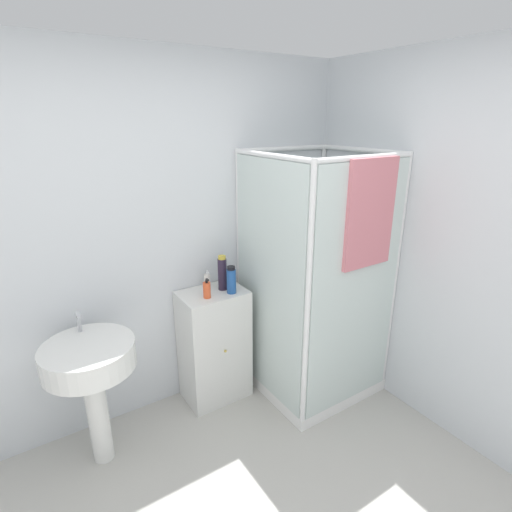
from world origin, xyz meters
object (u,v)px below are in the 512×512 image
object	(u,v)px
shampoo_bottle_blue	(231,280)
soap_dispenser	(207,290)
lotion_bottle_white	(207,281)
shampoo_bottle_tall_black	(222,273)
sink	(91,369)

from	to	relation	value
shampoo_bottle_blue	soap_dispenser	bearing A→B (deg)	173.02
lotion_bottle_white	shampoo_bottle_blue	bearing A→B (deg)	-59.00
shampoo_bottle_tall_black	lotion_bottle_white	xyz separation A→B (m)	(-0.08, 0.09, -0.07)
soap_dispenser	shampoo_bottle_blue	bearing A→B (deg)	-6.98
sink	lotion_bottle_white	size ratio (longest dim) A/B	6.94
soap_dispenser	shampoo_bottle_blue	distance (m)	0.19
sink	shampoo_bottle_blue	size ratio (longest dim) A/B	4.77
soap_dispenser	shampoo_bottle_blue	world-z (taller)	shampoo_bottle_blue
shampoo_bottle_blue	lotion_bottle_white	xyz separation A→B (m)	(-0.10, 0.17, -0.04)
shampoo_bottle_blue	lotion_bottle_white	distance (m)	0.21
soap_dispenser	sink	bearing A→B (deg)	-173.50
shampoo_bottle_blue	sink	bearing A→B (deg)	-175.95
sink	shampoo_bottle_blue	bearing A→B (deg)	4.05
sink	lotion_bottle_white	world-z (taller)	lotion_bottle_white
shampoo_bottle_tall_black	sink	bearing A→B (deg)	-170.80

